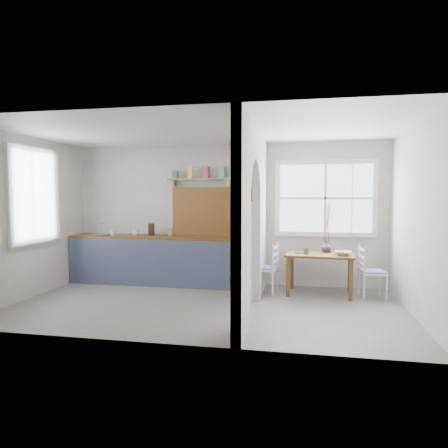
% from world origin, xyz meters
% --- Properties ---
extents(floor, '(5.80, 3.20, 0.01)m').
position_xyz_m(floor, '(0.00, 0.00, 0.00)').
color(floor, '#6C6458').
rests_on(floor, ground).
extents(ceiling, '(5.80, 3.20, 0.01)m').
position_xyz_m(ceiling, '(0.00, 0.00, 2.60)').
color(ceiling, beige).
rests_on(ceiling, walls).
extents(walls, '(5.81, 3.21, 2.60)m').
position_xyz_m(walls, '(0.00, 0.00, 1.30)').
color(walls, beige).
rests_on(walls, floor).
extents(partition, '(0.12, 3.20, 2.60)m').
position_xyz_m(partition, '(0.70, 0.06, 1.45)').
color(partition, beige).
rests_on(partition, floor).
extents(kitchen_window, '(0.10, 1.16, 1.50)m').
position_xyz_m(kitchen_window, '(-2.87, 0.00, 1.65)').
color(kitchen_window, white).
rests_on(kitchen_window, walls).
extents(nook_window, '(1.76, 0.10, 1.30)m').
position_xyz_m(nook_window, '(1.80, 1.56, 1.60)').
color(nook_window, white).
rests_on(nook_window, walls).
extents(counter, '(3.50, 0.60, 0.90)m').
position_xyz_m(counter, '(-1.13, 1.33, 0.46)').
color(counter, brown).
rests_on(counter, floor).
extents(sink, '(0.40, 0.40, 0.02)m').
position_xyz_m(sink, '(-2.43, 1.30, 0.89)').
color(sink, '#B2B6C1').
rests_on(sink, counter).
extents(backsplash, '(1.65, 0.03, 0.90)m').
position_xyz_m(backsplash, '(-0.20, 1.58, 1.35)').
color(backsplash, brown).
rests_on(backsplash, walls).
extents(shelf, '(1.75, 0.20, 0.21)m').
position_xyz_m(shelf, '(-0.20, 1.49, 2.00)').
color(shelf, tan).
rests_on(shelf, walls).
extents(pendant_lamp, '(0.26, 0.26, 0.16)m').
position_xyz_m(pendant_lamp, '(0.15, 1.15, 1.88)').
color(pendant_lamp, silver).
rests_on(pendant_lamp, ceiling).
extents(utensil_rail, '(0.02, 0.50, 0.02)m').
position_xyz_m(utensil_rail, '(0.61, 0.90, 1.45)').
color(utensil_rail, '#B2B6C1').
rests_on(utensil_rail, partition).
extents(dining_table, '(1.16, 0.83, 0.69)m').
position_xyz_m(dining_table, '(1.70, 1.04, 0.34)').
color(dining_table, brown).
rests_on(dining_table, floor).
extents(chair_left, '(0.45, 0.45, 0.85)m').
position_xyz_m(chair_left, '(0.79, 0.99, 0.43)').
color(chair_left, silver).
rests_on(chair_left, floor).
extents(chair_right, '(0.42, 0.42, 0.85)m').
position_xyz_m(chair_right, '(2.53, 0.99, 0.42)').
color(chair_right, silver).
rests_on(chair_right, floor).
extents(kettle, '(0.18, 0.15, 0.21)m').
position_xyz_m(kettle, '(0.26, 1.19, 1.00)').
color(kettle, white).
rests_on(kettle, counter).
extents(mug_a, '(0.14, 0.14, 0.10)m').
position_xyz_m(mug_a, '(-2.11, 1.25, 0.95)').
color(mug_a, silver).
rests_on(mug_a, counter).
extents(mug_b, '(0.17, 0.17, 0.10)m').
position_xyz_m(mug_b, '(-1.70, 1.35, 0.95)').
color(mug_b, white).
rests_on(mug_b, counter).
extents(knife_block, '(0.14, 0.17, 0.23)m').
position_xyz_m(knife_block, '(-1.39, 1.37, 1.01)').
color(knife_block, black).
rests_on(knife_block, counter).
extents(jar, '(0.11, 0.11, 0.14)m').
position_xyz_m(jar, '(-0.99, 1.33, 0.97)').
color(jar, '#999167').
rests_on(jar, counter).
extents(towel_magenta, '(0.02, 0.03, 0.54)m').
position_xyz_m(towel_magenta, '(0.58, 0.97, 0.28)').
color(towel_magenta, '#DD2C5B').
rests_on(towel_magenta, counter).
extents(towel_orange, '(0.02, 0.03, 0.55)m').
position_xyz_m(towel_orange, '(0.58, 0.95, 0.25)').
color(towel_orange, orange).
rests_on(towel_orange, counter).
extents(bowl, '(0.35, 0.35, 0.07)m').
position_xyz_m(bowl, '(2.05, 0.90, 0.72)').
color(bowl, beige).
rests_on(bowl, dining_table).
extents(table_cup, '(0.11, 0.11, 0.10)m').
position_xyz_m(table_cup, '(1.48, 0.95, 0.74)').
color(table_cup, '#56785A').
rests_on(table_cup, dining_table).
extents(plate, '(0.20, 0.20, 0.01)m').
position_xyz_m(plate, '(1.36, 1.05, 0.69)').
color(plate, '#383233').
rests_on(plate, dining_table).
extents(vase, '(0.21, 0.21, 0.18)m').
position_xyz_m(vase, '(1.82, 1.22, 0.78)').
color(vase, '#483252').
rests_on(vase, dining_table).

